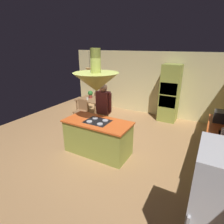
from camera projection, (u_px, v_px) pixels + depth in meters
name	position (u px, v px, depth m)	size (l,w,h in m)	color
ground	(102.00, 148.00, 5.22)	(8.16, 8.16, 0.00)	#AD7F51
wall_back	(146.00, 83.00, 7.61)	(6.80, 0.10, 2.55)	beige
kitchen_island	(98.00, 137.00, 4.89)	(1.77, 0.86, 0.94)	#939E42
counter_run_right	(219.00, 151.00, 4.25)	(0.73, 2.48, 0.92)	#939E42
oven_tower	(170.00, 93.00, 6.84)	(0.66, 0.62, 2.14)	#939E42
refrigerator	(221.00, 222.00, 2.07)	(0.72, 0.74, 1.80)	silver
dining_table	(91.00, 101.00, 7.33)	(1.00, 0.84, 0.76)	#926641
person_at_island	(104.00, 109.00, 5.39)	(0.53, 0.23, 1.75)	tan
range_hood	(96.00, 81.00, 4.37)	(1.10, 1.10, 1.00)	#939E42
pendant_light_over_table	(90.00, 71.00, 6.91)	(0.32, 0.32, 0.82)	#E0B266
chair_facing_island	(81.00, 109.00, 6.85)	(0.40, 0.40, 0.87)	#926641
chair_by_back_wall	(100.00, 101.00, 7.90)	(0.40, 0.40, 0.87)	#926641
potted_plant_on_table	(90.00, 94.00, 7.34)	(0.20, 0.20, 0.30)	#99382D
cup_on_table	(87.00, 99.00, 7.11)	(0.07, 0.07, 0.09)	white
canister_flour	(224.00, 142.00, 3.57)	(0.12, 0.12, 0.17)	#E0B78C
canister_sugar	(224.00, 137.00, 3.71)	(0.13, 0.13, 0.21)	silver
canister_tea	(224.00, 133.00, 3.86)	(0.13, 0.13, 0.22)	silver
microwave_on_counter	(224.00, 117.00, 4.65)	(0.46, 0.36, 0.28)	#232326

